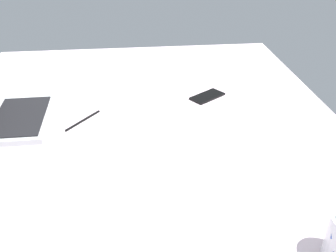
{
  "coord_description": "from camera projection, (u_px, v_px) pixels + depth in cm",
  "views": [
    {
      "loc": [
        -109.34,
        4.18,
        84.44
      ],
      "look_at": [
        -5.78,
        -7.02,
        24.0
      ],
      "focal_mm": 40.86,
      "sensor_mm": 36.0,
      "label": 1
    }
  ],
  "objects": [
    {
      "name": "bed_mattress",
      "position": [
        146.0,
        156.0,
        1.32
      ],
      "size": [
        180.0,
        140.0,
        18.0
      ],
      "primitive_type": "cube",
      "color": "silver",
      "rests_on": "ground"
    },
    {
      "name": "laptop",
      "position": [
        5.0,
        111.0,
        1.32
      ],
      "size": [
        33.34,
        23.5,
        23.0
      ],
      "rotation": [
        0.0,
        0.0,
        0.02
      ],
      "color": "#B7BABC",
      "rests_on": "bed_mattress"
    },
    {
      "name": "charger_cable",
      "position": [
        83.0,
        120.0,
        1.35
      ],
      "size": [
        13.65,
        11.09,
        0.6
      ],
      "primitive_type": "cube",
      "rotation": [
        0.0,
        0.0,
        -0.67
      ],
      "color": "black",
      "rests_on": "bed_mattress"
    },
    {
      "name": "cell_phone",
      "position": [
        207.0,
        96.0,
        1.52
      ],
      "size": [
        13.65,
        15.35,
        0.8
      ],
      "primitive_type": "cube",
      "rotation": [
        0.0,
        0.0,
        0.62
      ],
      "color": "black",
      "rests_on": "bed_mattress"
    }
  ]
}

